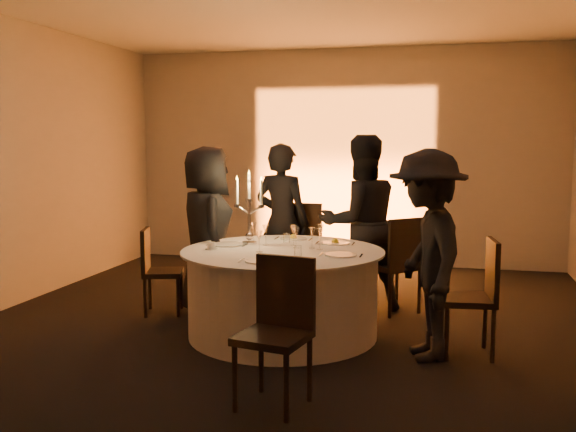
% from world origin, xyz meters
% --- Properties ---
extents(floor, '(7.00, 7.00, 0.00)m').
position_xyz_m(floor, '(0.00, 0.00, 0.00)').
color(floor, black).
rests_on(floor, ground).
extents(wall_back, '(7.00, 0.00, 7.00)m').
position_xyz_m(wall_back, '(0.00, 3.50, 1.50)').
color(wall_back, '#AAA59D').
rests_on(wall_back, floor).
extents(wall_front, '(7.00, 0.00, 7.00)m').
position_xyz_m(wall_front, '(0.00, -3.50, 1.50)').
color(wall_front, '#AAA59D').
rests_on(wall_front, floor).
extents(uplighter_fixture, '(0.25, 0.12, 0.10)m').
position_xyz_m(uplighter_fixture, '(0.00, 3.20, 0.05)').
color(uplighter_fixture, black).
rests_on(uplighter_fixture, floor).
extents(banquet_table, '(1.80, 1.80, 0.77)m').
position_xyz_m(banquet_table, '(0.00, 0.00, 0.38)').
color(banquet_table, black).
rests_on(banquet_table, floor).
extents(chair_left, '(0.47, 0.47, 0.86)m').
position_xyz_m(chair_left, '(-1.41, 0.40, 0.48)').
color(chair_left, black).
rests_on(chair_left, floor).
extents(chair_back_left, '(0.50, 0.50, 1.06)m').
position_xyz_m(chair_back_left, '(-0.11, 1.44, 0.60)').
color(chair_back_left, black).
rests_on(chair_back_left, floor).
extents(chair_back_right, '(0.60, 0.60, 0.98)m').
position_xyz_m(chair_back_right, '(0.96, 0.96, 0.55)').
color(chair_back_right, black).
rests_on(chair_back_right, floor).
extents(chair_right, '(0.46, 0.46, 0.95)m').
position_xyz_m(chair_right, '(1.66, -0.17, 0.53)').
color(chair_right, black).
rests_on(chair_right, floor).
extents(chair_front, '(0.50, 0.50, 0.97)m').
position_xyz_m(chair_front, '(0.33, -1.46, 0.55)').
color(chair_front, black).
rests_on(chair_front, floor).
extents(guest_left, '(0.87, 0.98, 1.68)m').
position_xyz_m(guest_left, '(-0.90, 0.51, 0.84)').
color(guest_left, black).
rests_on(guest_left, floor).
extents(guest_back_left, '(0.70, 0.55, 1.70)m').
position_xyz_m(guest_back_left, '(-0.32, 1.23, 0.85)').
color(guest_back_left, black).
rests_on(guest_back_left, floor).
extents(guest_back_right, '(1.09, 1.01, 1.79)m').
position_xyz_m(guest_back_right, '(0.56, 1.03, 0.90)').
color(guest_back_right, black).
rests_on(guest_back_right, floor).
extents(guest_right, '(0.87, 1.20, 1.67)m').
position_xyz_m(guest_right, '(1.26, -0.32, 0.84)').
color(guest_right, black).
rests_on(guest_right, floor).
extents(plate_left, '(0.36, 0.29, 0.01)m').
position_xyz_m(plate_left, '(-0.56, 0.13, 0.78)').
color(plate_left, white).
rests_on(plate_left, banquet_table).
extents(plate_back_left, '(0.36, 0.26, 0.08)m').
position_xyz_m(plate_back_left, '(-0.04, 0.62, 0.79)').
color(plate_back_left, white).
rests_on(plate_back_left, banquet_table).
extents(plate_back_right, '(0.35, 0.26, 0.08)m').
position_xyz_m(plate_back_right, '(0.40, 0.44, 0.79)').
color(plate_back_right, white).
rests_on(plate_back_right, banquet_table).
extents(plate_right, '(0.36, 0.27, 0.01)m').
position_xyz_m(plate_right, '(0.55, -0.16, 0.78)').
color(plate_right, white).
rests_on(plate_right, banquet_table).
extents(plate_front, '(0.36, 0.27, 0.08)m').
position_xyz_m(plate_front, '(-0.03, -0.58, 0.79)').
color(plate_front, white).
rests_on(plate_front, banquet_table).
extents(coffee_cup, '(0.11, 0.11, 0.07)m').
position_xyz_m(coffee_cup, '(-0.63, -0.12, 0.80)').
color(coffee_cup, white).
rests_on(coffee_cup, banquet_table).
extents(candelabra, '(0.29, 0.14, 0.69)m').
position_xyz_m(candelabra, '(-0.38, 0.25, 1.01)').
color(candelabra, silver).
rests_on(candelabra, banquet_table).
extents(wine_glass_a, '(0.07, 0.07, 0.19)m').
position_xyz_m(wine_glass_a, '(0.32, 0.09, 0.91)').
color(wine_glass_a, white).
rests_on(wine_glass_a, banquet_table).
extents(wine_glass_b, '(0.07, 0.07, 0.19)m').
position_xyz_m(wine_glass_b, '(-0.17, -0.16, 0.91)').
color(wine_glass_b, white).
rests_on(wine_glass_b, banquet_table).
extents(wine_glass_c, '(0.07, 0.07, 0.19)m').
position_xyz_m(wine_glass_c, '(0.04, 0.25, 0.91)').
color(wine_glass_c, white).
rests_on(wine_glass_c, banquet_table).
extents(wine_glass_d, '(0.07, 0.07, 0.19)m').
position_xyz_m(wine_glass_d, '(0.27, 0.36, 0.91)').
color(wine_glass_d, white).
rests_on(wine_glass_d, banquet_table).
extents(wine_glass_e, '(0.07, 0.07, 0.19)m').
position_xyz_m(wine_glass_e, '(0.10, 0.11, 0.91)').
color(wine_glass_e, white).
rests_on(wine_glass_e, banquet_table).
extents(wine_glass_f, '(0.07, 0.07, 0.19)m').
position_xyz_m(wine_glass_f, '(-0.22, 0.21, 0.91)').
color(wine_glass_f, white).
rests_on(wine_glass_f, banquet_table).
extents(wine_glass_g, '(0.07, 0.07, 0.19)m').
position_xyz_m(wine_glass_g, '(0.24, 0.13, 0.91)').
color(wine_glass_g, white).
rests_on(wine_glass_g, banquet_table).
extents(wine_glass_h, '(0.07, 0.07, 0.19)m').
position_xyz_m(wine_glass_h, '(-0.38, 0.37, 0.91)').
color(wine_glass_h, white).
rests_on(wine_glass_h, banquet_table).
extents(tumbler_a, '(0.07, 0.07, 0.09)m').
position_xyz_m(tumbler_a, '(0.20, -0.27, 0.82)').
color(tumbler_a, white).
rests_on(tumbler_a, banquet_table).
extents(tumbler_b, '(0.07, 0.07, 0.09)m').
position_xyz_m(tumbler_b, '(-0.06, 0.38, 0.82)').
color(tumbler_b, white).
rests_on(tumbler_b, banquet_table).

